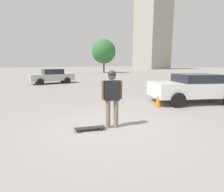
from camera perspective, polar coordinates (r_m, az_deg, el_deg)
ground_plane at (r=5.53m, az=0.00°, el=-10.14°), size 220.00×220.00×0.00m
person at (r=5.26m, az=0.00°, el=0.60°), size 0.41×0.55×1.76m
skateboard at (r=5.30m, az=-7.25°, el=-10.35°), size 0.61×0.89×0.09m
car_parked_near at (r=9.80m, az=25.21°, el=2.57°), size 3.94×4.58×1.45m
car_parked_far at (r=18.74m, az=-18.95°, el=6.18°), size 2.52×4.39×1.45m
building_block_distant at (r=74.89m, az=13.34°, el=19.47°), size 9.07×13.67×28.19m
tree_distant at (r=40.26m, az=-2.73°, el=14.30°), size 5.31×5.31×7.36m
traffic_cone at (r=8.26m, az=14.77°, el=-1.53°), size 0.32×0.32×0.57m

